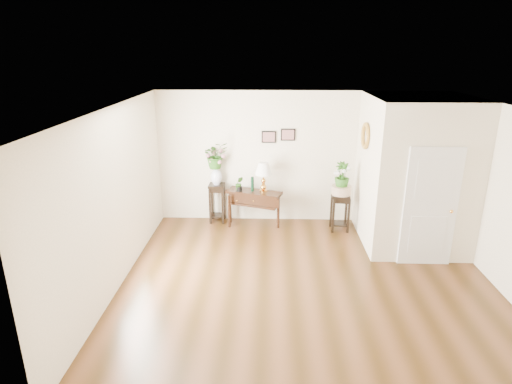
{
  "coord_description": "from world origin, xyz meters",
  "views": [
    {
      "loc": [
        -0.62,
        -6.08,
        3.63
      ],
      "look_at": [
        -0.87,
        1.3,
        1.12
      ],
      "focal_mm": 30.0,
      "sensor_mm": 36.0,
      "label": 1
    }
  ],
  "objects_px": {
    "console_table": "(254,208)",
    "plant_stand_a": "(217,203)",
    "plant_stand_b": "(340,212)",
    "table_lamp": "(263,175)"
  },
  "relations": [
    {
      "from": "table_lamp",
      "to": "plant_stand_a",
      "type": "distance_m",
      "value": 1.23
    },
    {
      "from": "console_table",
      "to": "plant_stand_a",
      "type": "height_order",
      "value": "plant_stand_a"
    },
    {
      "from": "console_table",
      "to": "plant_stand_b",
      "type": "relative_size",
      "value": 1.47
    },
    {
      "from": "table_lamp",
      "to": "plant_stand_b",
      "type": "distance_m",
      "value": 1.75
    },
    {
      "from": "console_table",
      "to": "plant_stand_b",
      "type": "xyz_separation_m",
      "value": [
        1.78,
        -0.18,
        0.01
      ]
    },
    {
      "from": "table_lamp",
      "to": "console_table",
      "type": "bearing_deg",
      "value": 180.0
    },
    {
      "from": "console_table",
      "to": "table_lamp",
      "type": "distance_m",
      "value": 0.76
    },
    {
      "from": "plant_stand_a",
      "to": "plant_stand_b",
      "type": "bearing_deg",
      "value": -8.03
    },
    {
      "from": "console_table",
      "to": "plant_stand_a",
      "type": "bearing_deg",
      "value": -173.96
    },
    {
      "from": "plant_stand_a",
      "to": "plant_stand_b",
      "type": "xyz_separation_m",
      "value": [
        2.59,
        -0.37,
        -0.03
      ]
    }
  ]
}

